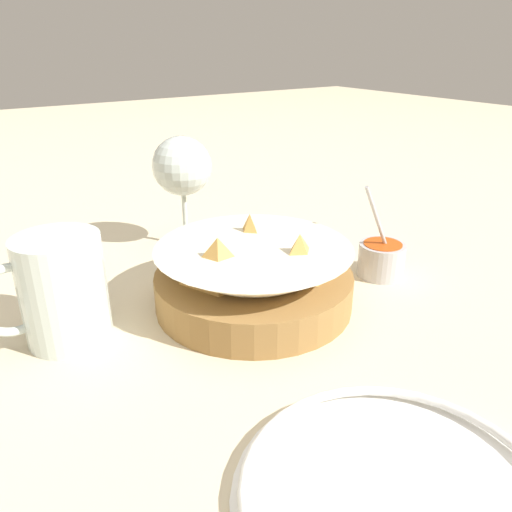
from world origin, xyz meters
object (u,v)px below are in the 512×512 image
(sauce_cup, at_px, (381,258))
(beer_mug, at_px, (62,294))
(wine_glass, at_px, (182,169))
(side_plate, at_px, (400,497))
(food_basket, at_px, (256,277))

(sauce_cup, distance_m, beer_mug, 0.40)
(wine_glass, bearing_deg, beer_mug, 36.29)
(beer_mug, relative_size, side_plate, 0.56)
(beer_mug, height_order, side_plate, beer_mug)
(beer_mug, xyz_separation_m, side_plate, (-0.13, 0.34, -0.05))
(sauce_cup, height_order, wine_glass, wine_glass)
(food_basket, height_order, wine_glass, wine_glass)
(wine_glass, xyz_separation_m, beer_mug, (0.22, 0.16, -0.07))
(food_basket, relative_size, beer_mug, 1.78)
(wine_glass, xyz_separation_m, side_plate, (0.09, 0.50, -0.11))
(food_basket, bearing_deg, beer_mug, -13.51)
(wine_glass, height_order, side_plate, wine_glass)
(side_plate, bearing_deg, food_basket, -104.96)
(sauce_cup, height_order, beer_mug, sauce_cup)
(food_basket, height_order, sauce_cup, sauce_cup)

